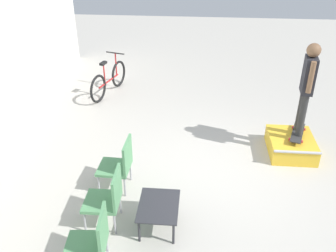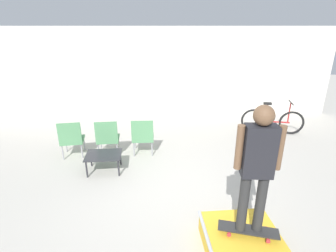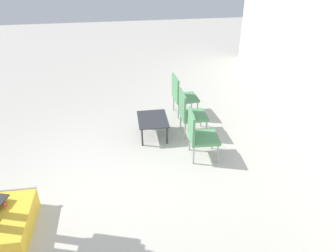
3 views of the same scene
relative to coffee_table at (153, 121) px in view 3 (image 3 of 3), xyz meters
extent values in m
plane|color=#B7B2A8|center=(1.38, -0.97, -0.35)|extent=(24.00, 24.00, 0.00)
cylinder|color=#B7B7BC|center=(1.72, -2.36, -0.02)|extent=(0.05, 0.85, 0.05)
cylinder|color=red|center=(2.08, -2.27, 0.03)|extent=(0.06, 0.05, 0.05)
cube|color=#2D2D33|center=(0.00, 0.00, 0.04)|extent=(0.76, 0.59, 0.02)
cylinder|color=#2D2D33|center=(-0.33, -0.24, -0.16)|extent=(0.04, 0.04, 0.38)
cylinder|color=#2D2D33|center=(0.33, -0.24, -0.16)|extent=(0.04, 0.04, 0.38)
cylinder|color=#2D2D33|center=(-0.33, 0.24, -0.16)|extent=(0.04, 0.04, 0.38)
cylinder|color=#2D2D33|center=(0.33, 0.24, -0.16)|extent=(0.04, 0.04, 0.38)
cylinder|color=#99999E|center=(-0.65, 1.08, -0.16)|extent=(0.03, 0.03, 0.38)
cylinder|color=#99999E|center=(-1.09, 1.04, -0.16)|extent=(0.03, 0.03, 0.38)
cylinder|color=#99999E|center=(-0.62, 0.64, -0.16)|extent=(0.03, 0.03, 0.38)
cylinder|color=#99999E|center=(-1.06, 0.60, -0.16)|extent=(0.03, 0.03, 0.38)
cube|color=#569360|center=(-0.86, 0.84, 0.05)|extent=(0.56, 0.56, 0.05)
cube|color=#569360|center=(-0.84, 0.60, 0.33)|extent=(0.52, 0.08, 0.51)
cylinder|color=#99999E|center=(0.22, 1.06, -0.16)|extent=(0.03, 0.03, 0.38)
cylinder|color=#99999E|center=(-0.22, 1.06, -0.16)|extent=(0.03, 0.03, 0.38)
cylinder|color=#99999E|center=(0.22, 0.62, -0.16)|extent=(0.03, 0.03, 0.38)
cylinder|color=#99999E|center=(-0.22, 0.62, -0.16)|extent=(0.03, 0.03, 0.38)
cube|color=#569360|center=(0.00, 0.84, 0.05)|extent=(0.53, 0.53, 0.05)
cube|color=#569360|center=(0.00, 0.60, 0.33)|extent=(0.52, 0.05, 0.51)
cylinder|color=#99999E|center=(1.08, 1.05, -0.16)|extent=(0.03, 0.03, 0.38)
cylinder|color=#99999E|center=(0.64, 1.07, -0.16)|extent=(0.03, 0.03, 0.38)
cylinder|color=#99999E|center=(1.07, 0.61, -0.16)|extent=(0.03, 0.03, 0.38)
cylinder|color=#99999E|center=(0.63, 0.63, -0.16)|extent=(0.03, 0.03, 0.38)
cube|color=#569360|center=(0.86, 0.84, 0.05)|extent=(0.54, 0.54, 0.05)
cube|color=#569360|center=(0.85, 0.60, 0.33)|extent=(0.52, 0.06, 0.51)
camera|label=1|loc=(-4.15, -0.50, 3.73)|focal=40.00mm
camera|label=2|loc=(0.95, -5.17, 2.66)|focal=28.00mm
camera|label=3|loc=(5.72, -0.55, 3.22)|focal=35.00mm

